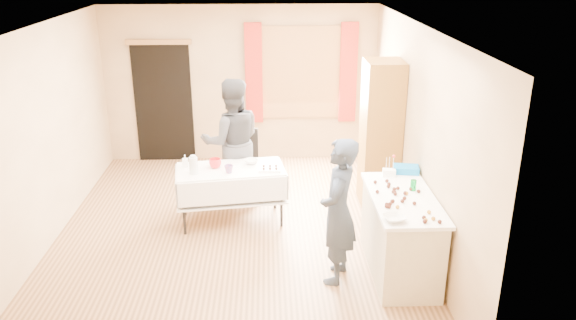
{
  "coord_description": "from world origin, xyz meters",
  "views": [
    {
      "loc": [
        0.43,
        -6.45,
        3.42
      ],
      "look_at": [
        0.68,
        0.0,
        0.98
      ],
      "focal_mm": 35.0,
      "sensor_mm": 36.0,
      "label": 1
    }
  ],
  "objects_px": {
    "woman": "(232,142)",
    "party_table": "(231,190)",
    "girl": "(338,211)",
    "cabinet": "(380,134)",
    "chair": "(244,175)",
    "counter": "(400,234)"
  },
  "relations": [
    {
      "from": "girl",
      "to": "counter",
      "type": "bearing_deg",
      "value": 118.11
    },
    {
      "from": "counter",
      "to": "party_table",
      "type": "distance_m",
      "value": 2.35
    },
    {
      "from": "cabinet",
      "to": "girl",
      "type": "bearing_deg",
      "value": -112.65
    },
    {
      "from": "girl",
      "to": "chair",
      "type": "bearing_deg",
      "value": -137.34
    },
    {
      "from": "cabinet",
      "to": "girl",
      "type": "relative_size",
      "value": 1.26
    },
    {
      "from": "party_table",
      "to": "chair",
      "type": "xyz_separation_m",
      "value": [
        0.13,
        0.92,
        -0.16
      ]
    },
    {
      "from": "cabinet",
      "to": "girl",
      "type": "distance_m",
      "value": 2.14
    },
    {
      "from": "counter",
      "to": "woman",
      "type": "bearing_deg",
      "value": 134.91
    },
    {
      "from": "cabinet",
      "to": "girl",
      "type": "height_order",
      "value": "cabinet"
    },
    {
      "from": "party_table",
      "to": "girl",
      "type": "bearing_deg",
      "value": -57.75
    },
    {
      "from": "chair",
      "to": "girl",
      "type": "distance_m",
      "value": 2.66
    },
    {
      "from": "cabinet",
      "to": "chair",
      "type": "relative_size",
      "value": 2.13
    },
    {
      "from": "counter",
      "to": "woman",
      "type": "distance_m",
      "value": 2.8
    },
    {
      "from": "woman",
      "to": "party_table",
      "type": "bearing_deg",
      "value": 80.18
    },
    {
      "from": "cabinet",
      "to": "chair",
      "type": "xyz_separation_m",
      "value": [
        -1.92,
        0.41,
        -0.74
      ]
    },
    {
      "from": "party_table",
      "to": "woman",
      "type": "xyz_separation_m",
      "value": [
        -0.0,
        0.64,
        0.45
      ]
    },
    {
      "from": "counter",
      "to": "woman",
      "type": "relative_size",
      "value": 0.81
    },
    {
      "from": "cabinet",
      "to": "chair",
      "type": "bearing_deg",
      "value": 168.02
    },
    {
      "from": "girl",
      "to": "woman",
      "type": "height_order",
      "value": "woman"
    },
    {
      "from": "counter",
      "to": "chair",
      "type": "xyz_separation_m",
      "value": [
        -1.82,
        2.24,
        -0.17
      ]
    },
    {
      "from": "woman",
      "to": "chair",
      "type": "bearing_deg",
      "value": -125.91
    },
    {
      "from": "counter",
      "to": "party_table",
      "type": "xyz_separation_m",
      "value": [
        -1.95,
        1.32,
        -0.01
      ]
    }
  ]
}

